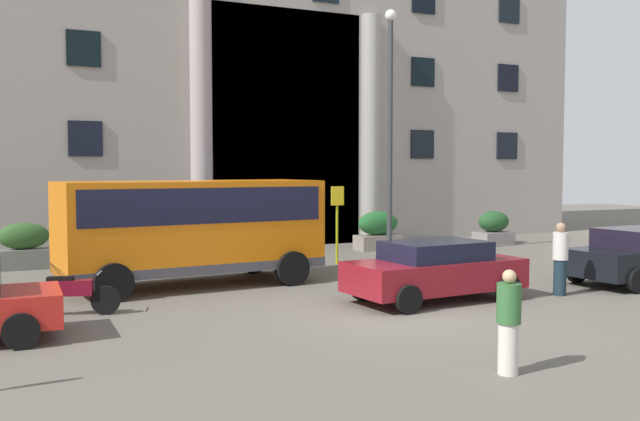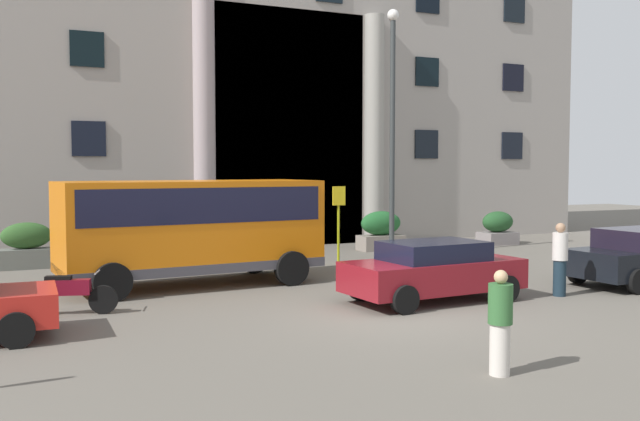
{
  "view_description": "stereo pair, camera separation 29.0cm",
  "coord_description": "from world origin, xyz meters",
  "px_view_note": "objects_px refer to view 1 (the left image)",
  "views": [
    {
      "loc": [
        -7.66,
        -12.23,
        3.05
      ],
      "look_at": [
        0.55,
        5.06,
        1.89
      ],
      "focal_mm": 39.47,
      "sensor_mm": 36.0,
      "label": 1
    },
    {
      "loc": [
        -7.4,
        -12.35,
        3.05
      ],
      "look_at": [
        0.55,
        5.06,
        1.89
      ],
      "focal_mm": 39.47,
      "sensor_mm": 36.0,
      "label": 2
    }
  ],
  "objects_px": {
    "orange_minibus": "(191,223)",
    "parked_sedan_second": "(435,270)",
    "hedge_planter_entrance_left": "(243,239)",
    "pedestrian_child_trailing": "(509,322)",
    "hedge_planter_east": "(24,247)",
    "lamppost_plaza_centre": "(390,115)",
    "hedge_planter_far_west": "(494,228)",
    "motorcycle_far_end": "(68,294)",
    "pedestrian_woman_dark_dress": "(560,259)",
    "hedge_planter_entrance_right": "(378,231)",
    "bus_stop_sign": "(337,216)"
  },
  "relations": [
    {
      "from": "parked_sedan_second",
      "to": "pedestrian_child_trailing",
      "type": "distance_m",
      "value": 5.74
    },
    {
      "from": "bus_stop_sign",
      "to": "motorcycle_far_end",
      "type": "distance_m",
      "value": 9.79
    },
    {
      "from": "lamppost_plaza_centre",
      "to": "parked_sedan_second",
      "type": "bearing_deg",
      "value": -113.75
    },
    {
      "from": "orange_minibus",
      "to": "hedge_planter_far_west",
      "type": "height_order",
      "value": "orange_minibus"
    },
    {
      "from": "orange_minibus",
      "to": "motorcycle_far_end",
      "type": "height_order",
      "value": "orange_minibus"
    },
    {
      "from": "orange_minibus",
      "to": "hedge_planter_entrance_left",
      "type": "xyz_separation_m",
      "value": [
        3.01,
        4.63,
        -0.96
      ]
    },
    {
      "from": "parked_sedan_second",
      "to": "hedge_planter_entrance_right",
      "type": "bearing_deg",
      "value": 63.59
    },
    {
      "from": "motorcycle_far_end",
      "to": "lamppost_plaza_centre",
      "type": "distance_m",
      "value": 13.18
    },
    {
      "from": "hedge_planter_entrance_right",
      "to": "hedge_planter_far_west",
      "type": "distance_m",
      "value": 5.24
    },
    {
      "from": "hedge_planter_far_west",
      "to": "hedge_planter_east",
      "type": "bearing_deg",
      "value": 178.46
    },
    {
      "from": "orange_minibus",
      "to": "parked_sedan_second",
      "type": "xyz_separation_m",
      "value": [
        4.49,
        -4.44,
        -0.91
      ]
    },
    {
      "from": "bus_stop_sign",
      "to": "pedestrian_woman_dark_dress",
      "type": "xyz_separation_m",
      "value": [
        2.34,
        -7.21,
        -0.65
      ]
    },
    {
      "from": "hedge_planter_entrance_right",
      "to": "hedge_planter_east",
      "type": "distance_m",
      "value": 12.17
    },
    {
      "from": "hedge_planter_entrance_left",
      "to": "pedestrian_woman_dark_dress",
      "type": "relative_size",
      "value": 0.98
    },
    {
      "from": "motorcycle_far_end",
      "to": "hedge_planter_far_west",
      "type": "bearing_deg",
      "value": 39.69
    },
    {
      "from": "motorcycle_far_end",
      "to": "pedestrian_woman_dark_dress",
      "type": "height_order",
      "value": "pedestrian_woman_dark_dress"
    },
    {
      "from": "hedge_planter_east",
      "to": "pedestrian_child_trailing",
      "type": "height_order",
      "value": "pedestrian_child_trailing"
    },
    {
      "from": "hedge_planter_east",
      "to": "motorcycle_far_end",
      "type": "distance_m",
      "value": 7.69
    },
    {
      "from": "pedestrian_woman_dark_dress",
      "to": "hedge_planter_entrance_left",
      "type": "bearing_deg",
      "value": 52.32
    },
    {
      "from": "hedge_planter_far_west",
      "to": "pedestrian_woman_dark_dress",
      "type": "height_order",
      "value": "pedestrian_woman_dark_dress"
    },
    {
      "from": "parked_sedan_second",
      "to": "pedestrian_woman_dark_dress",
      "type": "bearing_deg",
      "value": -16.08
    },
    {
      "from": "hedge_planter_entrance_right",
      "to": "pedestrian_woman_dark_dress",
      "type": "height_order",
      "value": "pedestrian_woman_dark_dress"
    },
    {
      "from": "parked_sedan_second",
      "to": "hedge_planter_entrance_left",
      "type": "bearing_deg",
      "value": 95.55
    },
    {
      "from": "pedestrian_child_trailing",
      "to": "lamppost_plaza_centre",
      "type": "relative_size",
      "value": 0.19
    },
    {
      "from": "hedge_planter_east",
      "to": "pedestrian_woman_dark_dress",
      "type": "distance_m",
      "value": 15.34
    },
    {
      "from": "pedestrian_woman_dark_dress",
      "to": "hedge_planter_far_west",
      "type": "bearing_deg",
      "value": -4.47
    },
    {
      "from": "parked_sedan_second",
      "to": "pedestrian_child_trailing",
      "type": "xyz_separation_m",
      "value": [
        -2.34,
        -5.25,
        0.06
      ]
    },
    {
      "from": "hedge_planter_east",
      "to": "hedge_planter_far_west",
      "type": "distance_m",
      "value": 17.42
    },
    {
      "from": "pedestrian_woman_dark_dress",
      "to": "motorcycle_far_end",
      "type": "bearing_deg",
      "value": 103.7
    },
    {
      "from": "orange_minibus",
      "to": "pedestrian_child_trailing",
      "type": "relative_size",
      "value": 4.3
    },
    {
      "from": "bus_stop_sign",
      "to": "hedge_planter_east",
      "type": "xyz_separation_m",
      "value": [
        -9.05,
        3.06,
        -0.86
      ]
    },
    {
      "from": "hedge_planter_entrance_left",
      "to": "lamppost_plaza_centre",
      "type": "xyz_separation_m",
      "value": [
        4.78,
        -1.55,
        4.18
      ]
    },
    {
      "from": "hedge_planter_east",
      "to": "pedestrian_woman_dark_dress",
      "type": "bearing_deg",
      "value": -42.03
    },
    {
      "from": "orange_minibus",
      "to": "parked_sedan_second",
      "type": "relative_size",
      "value": 1.59
    },
    {
      "from": "hedge_planter_east",
      "to": "pedestrian_child_trailing",
      "type": "xyz_separation_m",
      "value": [
        5.93,
        -14.83,
        0.1
      ]
    },
    {
      "from": "hedge_planter_east",
      "to": "hedge_planter_entrance_left",
      "type": "distance_m",
      "value": 6.81
    },
    {
      "from": "hedge_planter_entrance_left",
      "to": "parked_sedan_second",
      "type": "xyz_separation_m",
      "value": [
        1.48,
        -9.07,
        0.05
      ]
    },
    {
      "from": "hedge_planter_east",
      "to": "motorcycle_far_end",
      "type": "height_order",
      "value": "hedge_planter_east"
    },
    {
      "from": "orange_minibus",
      "to": "pedestrian_child_trailing",
      "type": "height_order",
      "value": "orange_minibus"
    },
    {
      "from": "parked_sedan_second",
      "to": "motorcycle_far_end",
      "type": "distance_m",
      "value": 8.02
    },
    {
      "from": "hedge_planter_far_west",
      "to": "parked_sedan_second",
      "type": "bearing_deg",
      "value": -135.08
    },
    {
      "from": "hedge_planter_east",
      "to": "lamppost_plaza_centre",
      "type": "xyz_separation_m",
      "value": [
        11.58,
        -2.06,
        4.17
      ]
    },
    {
      "from": "orange_minibus",
      "to": "motorcycle_far_end",
      "type": "distance_m",
      "value": 4.31
    },
    {
      "from": "hedge_planter_far_west",
      "to": "lamppost_plaza_centre",
      "type": "height_order",
      "value": "lamppost_plaza_centre"
    },
    {
      "from": "hedge_planter_entrance_left",
      "to": "pedestrian_child_trailing",
      "type": "height_order",
      "value": "pedestrian_child_trailing"
    },
    {
      "from": "hedge_planter_far_west",
      "to": "pedestrian_woman_dark_dress",
      "type": "bearing_deg",
      "value": -121.57
    },
    {
      "from": "orange_minibus",
      "to": "lamppost_plaza_centre",
      "type": "bearing_deg",
      "value": 17.17
    },
    {
      "from": "hedge_planter_far_west",
      "to": "parked_sedan_second",
      "type": "relative_size",
      "value": 0.33
    },
    {
      "from": "hedge_planter_far_west",
      "to": "motorcycle_far_end",
      "type": "xyz_separation_m",
      "value": [
        -16.93,
        -7.2,
        -0.18
      ]
    },
    {
      "from": "bus_stop_sign",
      "to": "hedge_planter_entrance_left",
      "type": "height_order",
      "value": "bus_stop_sign"
    }
  ]
}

